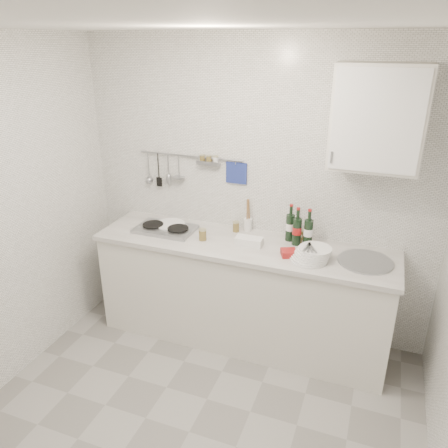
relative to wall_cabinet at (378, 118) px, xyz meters
name	(u,v)px	position (x,y,z in m)	size (l,w,h in m)	color
floor	(189,432)	(-0.90, -1.22, -1.95)	(3.00, 3.00, 0.00)	slate
ceiling	(172,24)	(-0.90, -1.22, 0.55)	(3.00, 3.00, 0.00)	silver
back_wall	(255,193)	(-0.90, 0.18, -0.70)	(3.00, 0.02, 2.50)	silver
counter	(243,294)	(-0.89, -0.12, -1.52)	(2.44, 0.64, 0.96)	silver
wall_rail	(188,167)	(-1.50, 0.15, -0.52)	(0.98, 0.09, 0.34)	#93969B
wall_cabinet	(378,118)	(0.00, 0.00, 0.00)	(0.60, 0.38, 0.70)	silver
plate_stack_hob	(169,225)	(-1.60, -0.05, -1.01)	(0.28, 0.27, 0.04)	#4F73B4
plate_stack_sink	(312,254)	(-0.33, -0.22, -0.98)	(0.30, 0.29, 0.11)	white
wine_bottles	(299,226)	(-0.49, 0.03, -0.87)	(0.23, 0.13, 0.31)	black
butter_dish	(249,241)	(-0.84, -0.14, -1.00)	(0.22, 0.11, 0.06)	white
strawberry_punnet	(289,253)	(-0.50, -0.21, -1.01)	(0.11, 0.11, 0.05)	#A82512
utensil_crock	(248,223)	(-0.94, 0.13, -0.96)	(0.07, 0.07, 0.29)	white
jar_a	(236,226)	(-1.03, 0.08, -0.98)	(0.06, 0.06, 0.09)	brown
jar_b	(302,234)	(-0.47, 0.12, -0.99)	(0.06, 0.06, 0.08)	brown
jar_c	(298,239)	(-0.48, 0.04, -1.00)	(0.06, 0.06, 0.07)	brown
jar_d	(203,234)	(-1.22, -0.18, -0.98)	(0.06, 0.06, 0.10)	brown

